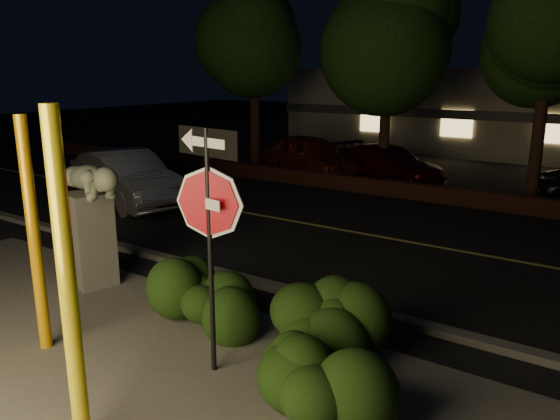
# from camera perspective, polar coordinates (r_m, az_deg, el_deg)

# --- Properties ---
(ground) EXTENTS (90.00, 90.00, 0.00)m
(ground) POSITION_cam_1_polar(r_m,az_deg,el_deg) (16.06, 14.13, -0.05)
(ground) COLOR black
(ground) RESTS_ON ground
(patio) EXTENTS (14.00, 6.00, 0.02)m
(patio) POSITION_cam_1_polar(r_m,az_deg,el_deg) (7.48, -18.53, -17.53)
(patio) COLOR #4C4944
(patio) RESTS_ON ground
(road) EXTENTS (80.00, 8.00, 0.01)m
(road) POSITION_cam_1_polar(r_m,az_deg,el_deg) (13.37, 9.62, -2.67)
(road) COLOR black
(road) RESTS_ON ground
(lane_marking) EXTENTS (80.00, 0.12, 0.00)m
(lane_marking) POSITION_cam_1_polar(r_m,az_deg,el_deg) (13.37, 9.63, -2.61)
(lane_marking) COLOR #B3A147
(lane_marking) RESTS_ON road
(curb) EXTENTS (80.00, 0.25, 0.12)m
(curb) POSITION_cam_1_polar(r_m,az_deg,el_deg) (9.97, -0.42, -8.11)
(curb) COLOR #4C4944
(curb) RESTS_ON ground
(brick_wall) EXTENTS (40.00, 0.35, 0.50)m
(brick_wall) POSITION_cam_1_polar(r_m,az_deg,el_deg) (17.20, 15.70, 1.65)
(brick_wall) COLOR #442016
(brick_wall) RESTS_ON ground
(parking_lot) EXTENTS (40.00, 12.00, 0.01)m
(parking_lot) POSITION_cam_1_polar(r_m,az_deg,el_deg) (22.64, 20.35, 3.61)
(parking_lot) COLOR black
(parking_lot) RESTS_ON ground
(building) EXTENTS (22.00, 10.20, 4.00)m
(building) POSITION_cam_1_polar(r_m,az_deg,el_deg) (30.19, 24.51, 9.51)
(building) COLOR slate
(building) RESTS_ON ground
(tree_far_a) EXTENTS (4.60, 4.60, 7.43)m
(tree_far_a) POSITION_cam_1_polar(r_m,az_deg,el_deg) (22.14, -2.74, 18.13)
(tree_far_a) COLOR black
(tree_far_a) RESTS_ON ground
(tree_far_b) EXTENTS (5.20, 5.20, 8.41)m
(tree_far_b) POSITION_cam_1_polar(r_m,az_deg,el_deg) (19.61, 11.47, 20.46)
(tree_far_b) COLOR black
(tree_far_b) RESTS_ON ground
(tree_far_c) EXTENTS (4.80, 4.80, 7.84)m
(tree_far_c) POSITION_cam_1_polar(r_m,az_deg,el_deg) (17.79, 26.67, 18.68)
(tree_far_c) COLOR black
(tree_far_c) RESTS_ON ground
(yellow_pole_left) EXTENTS (0.17, 0.17, 3.33)m
(yellow_pole_left) POSITION_cam_1_polar(r_m,az_deg,el_deg) (8.18, -24.32, -2.59)
(yellow_pole_left) COLOR orange
(yellow_pole_left) RESTS_ON ground
(yellow_pole_right) EXTENTS (0.18, 0.18, 3.58)m
(yellow_pole_right) POSITION_cam_1_polar(r_m,az_deg,el_deg) (5.81, -21.29, -7.60)
(yellow_pole_right) COLOR yellow
(yellow_pole_right) RESTS_ON ground
(signpost) EXTENTS (1.08, 0.21, 3.21)m
(signpost) POSITION_cam_1_polar(r_m,az_deg,el_deg) (6.75, -7.46, 0.64)
(signpost) COLOR black
(signpost) RESTS_ON ground
(sculpture) EXTENTS (2.18, 1.17, 2.35)m
(sculpture) POSITION_cam_1_polar(r_m,az_deg,el_deg) (10.37, -19.26, 0.03)
(sculpture) COLOR #4C4944
(sculpture) RESTS_ON ground
(hedge_center) EXTENTS (2.23, 1.49, 1.06)m
(hedge_center) POSITION_cam_1_polar(r_m,az_deg,el_deg) (8.56, -7.32, -8.72)
(hedge_center) COLOR black
(hedge_center) RESTS_ON ground
(hedge_right) EXTENTS (1.95, 1.12, 1.24)m
(hedge_right) POSITION_cam_1_polar(r_m,az_deg,el_deg) (7.68, 3.54, -10.70)
(hedge_right) COLOR black
(hedge_right) RESTS_ON ground
(hedge_far_right) EXTENTS (1.85, 1.52, 1.11)m
(hedge_far_right) POSITION_cam_1_polar(r_m,az_deg,el_deg) (6.37, 3.33, -17.05)
(hedge_far_right) COLOR black
(hedge_far_right) RESTS_ON ground
(silver_sedan) EXTENTS (5.07, 2.94, 1.58)m
(silver_sedan) POSITION_cam_1_polar(r_m,az_deg,el_deg) (16.81, -15.74, 3.24)
(silver_sedan) COLOR #A7A8AC
(silver_sedan) RESTS_ON ground
(parked_car_red) EXTENTS (4.93, 3.52, 1.56)m
(parked_car_red) POSITION_cam_1_polar(r_m,az_deg,el_deg) (20.63, 3.18, 5.70)
(parked_car_red) COLOR maroon
(parked_car_red) RESTS_ON ground
(parked_car_darkred) EXTENTS (4.79, 3.05, 1.29)m
(parked_car_darkred) POSITION_cam_1_polar(r_m,az_deg,el_deg) (19.97, 11.25, 4.77)
(parked_car_darkred) COLOR #3A040C
(parked_car_darkred) RESTS_ON ground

